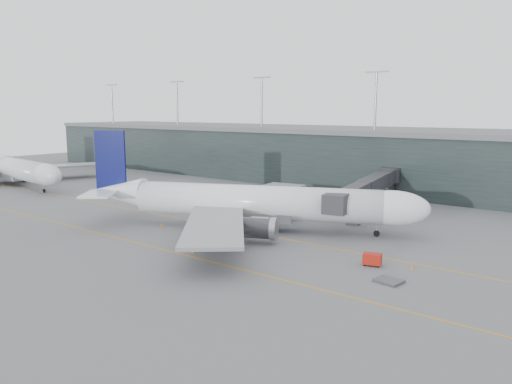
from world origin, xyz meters
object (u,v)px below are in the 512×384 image
Objects in this scene: jet_bridge at (381,184)px; second_aircraft at (12,168)px; gse_cart at (372,259)px; main_aircraft at (254,203)px.

second_aircraft reaches higher than jet_bridge.
gse_cart is (14.46, -34.28, -4.51)m from jet_bridge.
second_aircraft is at bearing -174.32° from jet_bridge.
gse_cart is at bearing 2.32° from second_aircraft.
gse_cart is at bearing -78.16° from jet_bridge.
main_aircraft is 25.65m from gse_cart.
jet_bridge is 37.48m from gse_cart.
main_aircraft is 0.98× the size of second_aircraft.
main_aircraft is 20.94× the size of gse_cart.
main_aircraft reaches higher than second_aircraft.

